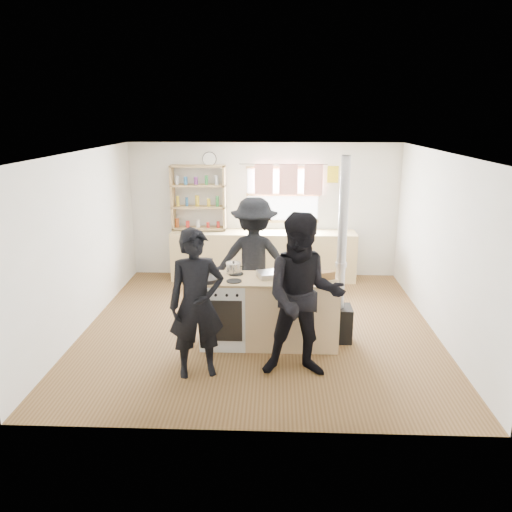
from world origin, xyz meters
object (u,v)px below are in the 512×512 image
object	(u,v)px
flue_heater	(340,295)
person_near_right	(304,297)
thermos	(300,224)
stockpot_stove	(234,268)
roast_tray	(270,274)
person_far	(254,259)
person_near_left	(197,304)
skillet_greens	(208,279)
stockpot_counter	(293,271)
bread_board	(326,277)
cooking_island	(269,311)

from	to	relation	value
flue_heater	person_near_right	bearing A→B (deg)	-119.71
thermos	stockpot_stove	xyz separation A→B (m)	(-1.00, -2.58, -0.05)
roast_tray	person_far	size ratio (longest dim) A/B	0.20
flue_heater	person_near_left	world-z (taller)	flue_heater
roast_tray	person_near_right	size ratio (longest dim) A/B	0.19
person_far	skillet_greens	bearing A→B (deg)	65.82
flue_heater	person_near_right	xyz separation A→B (m)	(-0.54, -0.95, 0.32)
stockpot_counter	bread_board	size ratio (longest dim) A/B	0.94
cooking_island	bread_board	size ratio (longest dim) A/B	5.85
skillet_greens	person_near_right	xyz separation A→B (m)	(1.18, -0.62, 0.02)
bread_board	person_near_right	xyz separation A→B (m)	(-0.32, -0.73, -0.01)
roast_tray	bread_board	xyz separation A→B (m)	(0.72, -0.12, 0.01)
stockpot_counter	person_far	world-z (taller)	person_far
roast_tray	bread_board	size ratio (longest dim) A/B	1.10
person_near_left	person_near_right	world-z (taller)	person_near_right
bread_board	flue_heater	xyz separation A→B (m)	(0.22, 0.22, -0.33)
stockpot_stove	skillet_greens	bearing A→B (deg)	-129.12
cooking_island	stockpot_counter	bearing A→B (deg)	1.37
stockpot_counter	flue_heater	xyz separation A→B (m)	(0.64, 0.14, -0.38)
person_far	thermos	bearing A→B (deg)	-109.72
cooking_island	stockpot_counter	size ratio (longest dim) A/B	6.22
thermos	flue_heater	world-z (taller)	flue_heater
roast_tray	person_far	xyz separation A→B (m)	(-0.24, 0.86, -0.05)
skillet_greens	stockpot_counter	world-z (taller)	stockpot_counter
stockpot_stove	flue_heater	bearing A→B (deg)	-1.71
person_near_left	person_far	xyz separation A→B (m)	(0.59, 1.75, 0.03)
thermos	bread_board	world-z (taller)	thermos
person_far	stockpot_counter	bearing A→B (deg)	123.17
stockpot_stove	bread_board	size ratio (longest dim) A/B	0.61
cooking_island	person_near_right	world-z (taller)	person_near_right
thermos	bread_board	bearing A→B (deg)	-85.82
flue_heater	roast_tray	bearing A→B (deg)	-174.00
stockpot_counter	bread_board	world-z (taller)	stockpot_counter
stockpot_stove	person_near_right	distance (m)	1.33
roast_tray	stockpot_stove	world-z (taller)	stockpot_stove
skillet_greens	stockpot_counter	size ratio (longest dim) A/B	1.22
person_near_left	bread_board	bearing A→B (deg)	10.42
stockpot_counter	person_far	distance (m)	1.06
person_near_right	bread_board	bearing A→B (deg)	65.42
person_near_right	person_far	distance (m)	1.83
person_near_left	roast_tray	bearing A→B (deg)	31.07
skillet_greens	person_far	bearing A→B (deg)	63.43
cooking_island	stockpot_stove	world-z (taller)	stockpot_stove
person_near_left	stockpot_stove	bearing A→B (deg)	55.63
roast_tray	stockpot_counter	world-z (taller)	stockpot_counter
roast_tray	person_near_left	bearing A→B (deg)	-132.86
person_near_left	person_far	distance (m)	1.85
skillet_greens	flue_heater	distance (m)	1.78
stockpot_stove	stockpot_counter	bearing A→B (deg)	-13.37
stockpot_counter	flue_heater	size ratio (longest dim) A/B	0.13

